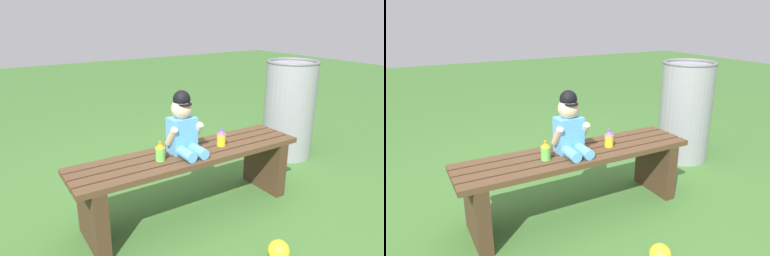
# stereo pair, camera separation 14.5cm
# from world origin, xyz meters

# --- Properties ---
(ground_plane) EXTENTS (16.00, 16.00, 0.00)m
(ground_plane) POSITION_xyz_m (0.00, 0.00, 0.00)
(ground_plane) COLOR #3D6B2D
(park_bench) EXTENTS (1.58, 0.38, 0.44)m
(park_bench) POSITION_xyz_m (0.00, 0.00, 0.30)
(park_bench) COLOR #513823
(park_bench) RESTS_ON ground_plane
(child_figure) EXTENTS (0.23, 0.27, 0.40)m
(child_figure) POSITION_xyz_m (-0.04, 0.02, 0.62)
(child_figure) COLOR #59A5E5
(child_figure) RESTS_ON park_bench
(sippy_cup_left) EXTENTS (0.06, 0.06, 0.12)m
(sippy_cup_left) POSITION_xyz_m (-0.23, -0.02, 0.50)
(sippy_cup_left) COLOR #66CC4C
(sippy_cup_left) RESTS_ON park_bench
(sippy_cup_right) EXTENTS (0.06, 0.06, 0.12)m
(sippy_cup_right) POSITION_xyz_m (0.23, -0.02, 0.50)
(sippy_cup_right) COLOR yellow
(sippy_cup_right) RESTS_ON park_bench
(toy_ball) EXTENTS (0.12, 0.12, 0.12)m
(toy_ball) POSITION_xyz_m (0.14, -0.68, 0.06)
(toy_ball) COLOR yellow
(toy_ball) RESTS_ON ground_plane
(trash_bin) EXTENTS (0.47, 0.47, 0.90)m
(trash_bin) POSITION_xyz_m (1.33, 0.38, 0.45)
(trash_bin) COLOR gray
(trash_bin) RESTS_ON ground_plane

